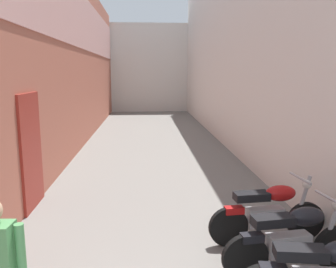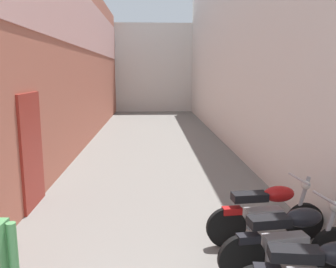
{
  "view_description": "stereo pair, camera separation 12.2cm",
  "coord_description": "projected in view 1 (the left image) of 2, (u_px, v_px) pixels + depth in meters",
  "views": [
    {
      "loc": [
        -0.3,
        -0.97,
        2.58
      ],
      "look_at": [
        0.15,
        5.94,
        1.34
      ],
      "focal_mm": 37.12,
      "sensor_mm": 36.0,
      "label": 1
    },
    {
      "loc": [
        -0.18,
        -0.98,
        2.58
      ],
      "look_at": [
        0.15,
        5.94,
        1.34
      ],
      "focal_mm": 37.12,
      "sensor_mm": 36.0,
      "label": 2
    }
  ],
  "objects": [
    {
      "name": "motorcycle_third",
      "position": [
        293.0,
        238.0,
        4.41
      ],
      "size": [
        1.85,
        0.58,
        1.04
      ],
      "color": "black",
      "rests_on": "ground"
    },
    {
      "name": "building_far_end",
      "position": [
        149.0,
        68.0,
        23.45
      ],
      "size": [
        7.98,
        2.0,
        5.68
      ],
      "primitive_type": "cube",
      "color": "silver",
      "rests_on": "ground"
    },
    {
      "name": "building_left",
      "position": [
        72.0,
        58.0,
        11.43
      ],
      "size": [
        0.45,
        21.93,
        6.05
      ],
      "color": "#B76651",
      "rests_on": "ground"
    },
    {
      "name": "building_right",
      "position": [
        233.0,
        39.0,
        11.72
      ],
      "size": [
        0.45,
        21.93,
        7.38
      ],
      "color": "silver",
      "rests_on": "ground"
    },
    {
      "name": "ground_plane",
      "position": [
        156.0,
        161.0,
        10.23
      ],
      "size": [
        37.93,
        37.93,
        0.0
      ],
      "primitive_type": "plane",
      "color": "slate"
    },
    {
      "name": "motorcycle_fourth",
      "position": [
        269.0,
        211.0,
        5.25
      ],
      "size": [
        1.85,
        0.58,
        1.04
      ],
      "color": "black",
      "rests_on": "ground"
    }
  ]
}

